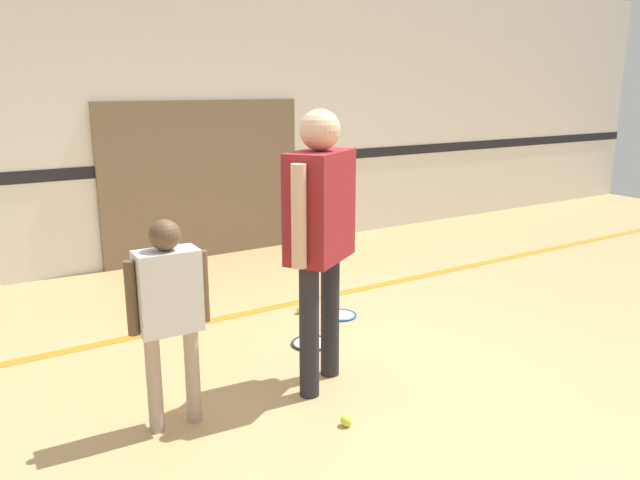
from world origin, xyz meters
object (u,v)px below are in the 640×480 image
(person_instructor, at_px, (320,221))
(tennis_ball_near_instructor, at_px, (346,421))
(racket_spare_on_floor, at_px, (340,314))
(tennis_ball_by_spare_racket, at_px, (300,310))
(person_student_left, at_px, (169,302))
(racket_second_spare, at_px, (311,342))

(person_instructor, height_order, tennis_ball_near_instructor, person_instructor)
(racket_spare_on_floor, relative_size, tennis_ball_by_spare_racket, 7.85)
(person_student_left, xyz_separation_m, racket_second_spare, (1.24, 0.56, -0.72))
(tennis_ball_near_instructor, height_order, tennis_ball_by_spare_racket, same)
(racket_spare_on_floor, distance_m, tennis_ball_near_instructor, 1.74)
(person_instructor, distance_m, racket_second_spare, 1.25)
(tennis_ball_near_instructor, distance_m, tennis_ball_by_spare_racket, 1.81)
(person_instructor, distance_m, tennis_ball_near_instructor, 1.17)
(racket_second_spare, relative_size, tennis_ball_near_instructor, 7.47)
(person_instructor, xyz_separation_m, tennis_ball_near_instructor, (-0.15, -0.51, -1.04))
(tennis_ball_near_instructor, bearing_deg, racket_second_spare, 68.05)
(racket_second_spare, bearing_deg, racket_spare_on_floor, -19.04)
(person_instructor, xyz_separation_m, racket_second_spare, (0.29, 0.58, -1.06))
(person_instructor, xyz_separation_m, person_student_left, (-0.95, 0.02, -0.34))
(person_instructor, bearing_deg, racket_second_spare, 30.36)
(tennis_ball_by_spare_racket, bearing_deg, racket_second_spare, -113.45)
(person_student_left, xyz_separation_m, racket_spare_on_floor, (1.75, 0.93, -0.72))
(racket_spare_on_floor, xyz_separation_m, tennis_ball_near_instructor, (-0.95, -1.46, 0.02))
(racket_spare_on_floor, bearing_deg, tennis_ball_by_spare_racket, 73.11)
(racket_spare_on_floor, relative_size, tennis_ball_near_instructor, 7.85)
(person_student_left, bearing_deg, racket_second_spare, 26.71)
(racket_spare_on_floor, xyz_separation_m, tennis_ball_by_spare_racket, (-0.26, 0.21, 0.02))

